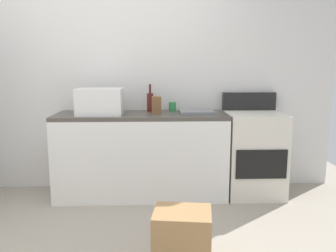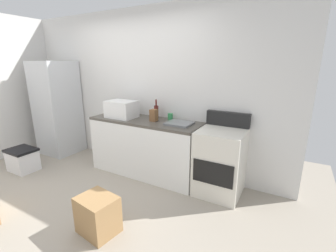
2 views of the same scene
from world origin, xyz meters
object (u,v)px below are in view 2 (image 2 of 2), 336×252
Objects in this scene: refrigerator at (58,108)px; cardboard_box_small at (98,215)px; coffee_mug at (170,117)px; knife_block at (154,115)px; wine_bottle at (156,111)px; microwave at (122,109)px; stove_oven at (220,161)px; storage_bin at (23,160)px.

refrigerator reaches higher than cardboard_box_small.
knife_block is at bearing -132.45° from coffee_mug.
cardboard_box_small is (0.24, -1.57, -0.81)m from wine_bottle.
coffee_mug is 0.27m from knife_block.
refrigerator is 5.97× the size of wine_bottle.
microwave is at bearing -162.13° from coffee_mug.
microwave reaches higher than cardboard_box_small.
knife_block is at bearing -68.92° from wine_bottle.
knife_block is at bearing 1.15° from refrigerator.
refrigerator is at bearing -174.29° from coffee_mug.
knife_block is 1.60m from cardboard_box_small.
wine_bottle is at bearing 111.08° from knife_block.
microwave reaches higher than stove_oven.
knife_block is 0.39× the size of storage_bin.
wine_bottle is at bearing -176.89° from coffee_mug.
wine_bottle reaches higher than coffee_mug.
stove_oven is at bearing 0.58° from knife_block.
coffee_mug is 0.24× the size of cardboard_box_small.
wine_bottle is 0.65× the size of storage_bin.
stove_oven is at bearing 2.14° from microwave.
coffee_mug is at bearing 5.71° from refrigerator.
refrigerator reaches higher than stove_oven.
wine_bottle is at bearing 24.31° from microwave.
coffee_mug reaches higher than cardboard_box_small.
wine_bottle is at bearing 29.96° from storage_bin.
microwave is 1.89m from storage_bin.
stove_oven is 3.67× the size of wine_bottle.
microwave is 1.53× the size of wine_bottle.
refrigerator is 2.41m from coffee_mug.
knife_block is (-1.05, -0.01, 0.52)m from stove_oven.
coffee_mug is at bearing 27.36° from storage_bin.
microwave is 1.13× the size of cardboard_box_small.
microwave is at bearing 119.52° from cardboard_box_small.
stove_oven is 3.23m from storage_bin.
refrigerator is 4.38× the size of cardboard_box_small.
stove_oven is 6.11× the size of knife_block.
wine_bottle is 2.39m from storage_bin.
wine_bottle reaches higher than storage_bin.
coffee_mug is at bearing 47.55° from knife_block.
refrigerator is 1.16m from storage_bin.
cardboard_box_small is (-0.01, -1.58, -0.75)m from coffee_mug.
microwave is 0.59m from knife_block.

